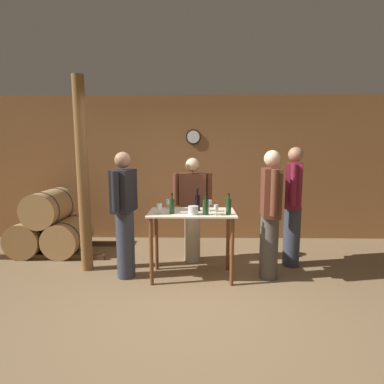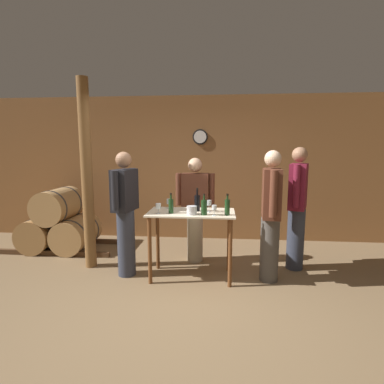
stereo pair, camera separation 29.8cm
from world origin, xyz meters
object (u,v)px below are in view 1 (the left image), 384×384
at_px(wine_glass_near_left, 159,207).
at_px(wine_glass_near_center, 168,202).
at_px(wine_bottle_far_left, 172,206).
at_px(wine_glass_far_side, 216,208).
at_px(ice_bucket, 193,210).
at_px(person_visitor_with_scarf, 270,212).
at_px(wine_glass_near_right, 209,203).
at_px(wooden_post, 83,176).
at_px(person_visitor_near_door, 293,204).
at_px(wine_bottle_center, 206,207).
at_px(person_host, 193,208).
at_px(person_visitor_bearded, 124,212).
at_px(wine_bottle_right, 229,206).
at_px(wine_bottle_left, 197,202).

xyz_separation_m(wine_glass_near_left, wine_glass_near_center, (0.08, 0.34, -0.00)).
height_order(wine_bottle_far_left, wine_glass_far_side, wine_bottle_far_left).
height_order(wine_glass_near_center, ice_bucket, wine_glass_near_center).
height_order(wine_glass_near_center, person_visitor_with_scarf, person_visitor_with_scarf).
height_order(wine_glass_near_right, person_visitor_with_scarf, person_visitor_with_scarf).
relative_size(wooden_post, wine_glass_far_side, 20.12).
height_order(wine_glass_near_left, person_visitor_near_door, person_visitor_near_door).
distance_m(wine_glass_near_left, ice_bucket, 0.43).
relative_size(wine_bottle_center, person_host, 0.17).
bearing_deg(wine_bottle_center, wine_glass_near_right, 72.72).
xyz_separation_m(wine_glass_near_center, wine_glass_near_right, (0.56, -0.19, 0.02)).
xyz_separation_m(person_host, person_visitor_bearded, (-0.89, -0.61, 0.05)).
height_order(wine_glass_near_center, person_visitor_bearded, person_visitor_bearded).
height_order(wooden_post, person_visitor_bearded, wooden_post).
distance_m(wine_glass_near_left, person_visitor_bearded, 0.51).
bearing_deg(wine_glass_near_right, wine_bottle_right, -34.45).
xyz_separation_m(wine_bottle_center, person_visitor_with_scarf, (0.85, 0.16, -0.10)).
relative_size(wine_glass_far_side, ice_bucket, 1.05).
xyz_separation_m(person_visitor_bearded, person_visitor_near_door, (2.36, 0.44, 0.04)).
bearing_deg(wine_glass_far_side, wine_bottle_right, 16.23).
relative_size(wine_bottle_left, person_visitor_with_scarf, 0.18).
bearing_deg(wine_bottle_center, person_visitor_bearded, 171.44).
xyz_separation_m(wooden_post, wine_glass_near_center, (1.18, -0.04, -0.35)).
relative_size(wine_bottle_center, wine_glass_near_center, 1.96).
height_order(wine_bottle_right, ice_bucket, wine_bottle_right).
bearing_deg(wine_glass_far_side, person_visitor_bearded, 170.76).
height_order(wine_bottle_far_left, wine_glass_near_center, wine_bottle_far_left).
relative_size(person_visitor_with_scarf, person_visitor_near_door, 0.98).
distance_m(wine_bottle_center, wine_glass_near_center, 0.63).
height_order(wine_bottle_far_left, wine_glass_near_right, wine_bottle_far_left).
distance_m(wine_glass_near_center, person_host, 0.55).
bearing_deg(wine_bottle_left, wooden_post, 173.67).
xyz_separation_m(wine_bottle_center, wine_glass_near_center, (-0.51, 0.36, -0.01)).
bearing_deg(person_host, wine_glass_near_right, -68.96).
relative_size(wine_glass_near_right, person_visitor_bearded, 0.09).
distance_m(ice_bucket, person_visitor_with_scarf, 1.02).
bearing_deg(person_host, person_visitor_bearded, -145.46).
xyz_separation_m(wooden_post, wine_bottle_far_left, (1.26, -0.35, -0.34)).
bearing_deg(wine_bottle_center, person_host, 102.86).
distance_m(wine_glass_far_side, ice_bucket, 0.29).
relative_size(wine_bottle_right, person_visitor_with_scarf, 0.16).
relative_size(wine_bottle_far_left, person_visitor_with_scarf, 0.15).
relative_size(wine_bottle_far_left, wine_bottle_center, 0.98).
distance_m(wine_bottle_center, person_visitor_near_door, 1.42).
height_order(wine_bottle_center, person_visitor_bearded, person_visitor_bearded).
relative_size(wooden_post, person_host, 1.69).
relative_size(wine_bottle_right, ice_bucket, 2.11).
bearing_deg(wine_bottle_center, wooden_post, 166.55).
xyz_separation_m(person_host, person_visitor_near_door, (1.47, -0.18, 0.09)).
relative_size(wine_glass_near_left, person_visitor_near_door, 0.08).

